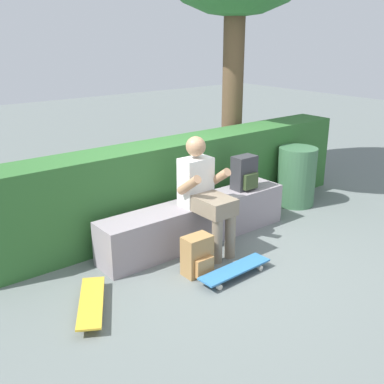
% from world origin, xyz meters
% --- Properties ---
extents(ground_plane, '(24.00, 24.00, 0.00)m').
position_xyz_m(ground_plane, '(0.00, 0.00, 0.00)').
color(ground_plane, slate).
extents(bench_main, '(2.37, 0.40, 0.47)m').
position_xyz_m(bench_main, '(0.00, 0.35, 0.24)').
color(bench_main, gray).
rests_on(bench_main, ground).
extents(person_skater, '(0.49, 0.62, 1.22)m').
position_xyz_m(person_skater, '(-0.07, 0.14, 0.67)').
color(person_skater, white).
rests_on(person_skater, ground).
extents(skateboard_near_person, '(0.81, 0.23, 0.09)m').
position_xyz_m(skateboard_near_person, '(-0.22, -0.51, 0.07)').
color(skateboard_near_person, teal).
rests_on(skateboard_near_person, ground).
extents(skateboard_beside_bench, '(0.57, 0.79, 0.09)m').
position_xyz_m(skateboard_beside_bench, '(-1.56, -0.16, 0.07)').
color(skateboard_beside_bench, gold).
rests_on(skateboard_beside_bench, ground).
extents(backpack_on_bench, '(0.28, 0.23, 0.40)m').
position_xyz_m(backpack_on_bench, '(0.71, 0.34, 0.67)').
color(backpack_on_bench, '#333338').
rests_on(backpack_on_bench, bench_main).
extents(backpack_on_ground, '(0.28, 0.23, 0.40)m').
position_xyz_m(backpack_on_ground, '(-0.47, -0.24, 0.19)').
color(backpack_on_ground, '#A37A47').
rests_on(backpack_on_ground, ground).
extents(hedge_row, '(5.03, 0.50, 1.03)m').
position_xyz_m(hedge_row, '(0.27, 0.94, 0.52)').
color(hedge_row, '#2F632D').
rests_on(hedge_row, ground).
extents(trash_bin, '(0.51, 0.51, 0.79)m').
position_xyz_m(trash_bin, '(1.80, 0.43, 0.40)').
color(trash_bin, '#3D6B47').
rests_on(trash_bin, ground).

